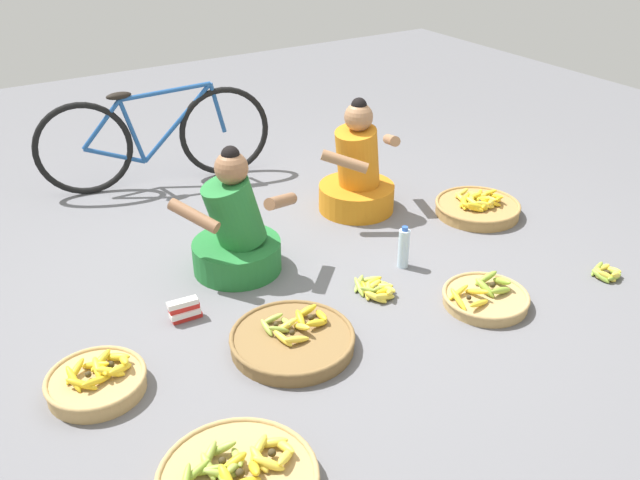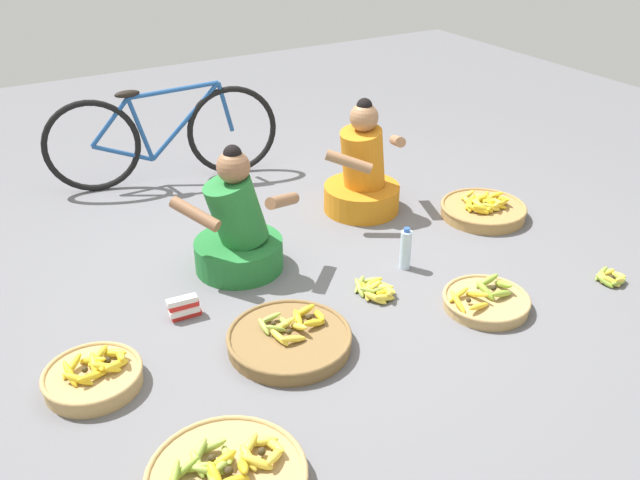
% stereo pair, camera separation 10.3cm
% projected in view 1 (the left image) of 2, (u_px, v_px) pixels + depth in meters
% --- Properties ---
extents(ground_plane, '(10.00, 10.00, 0.00)m').
position_uv_depth(ground_plane, '(302.00, 279.00, 3.99)').
color(ground_plane, slate).
extents(vendor_woman_front, '(0.75, 0.52, 0.77)m').
position_uv_depth(vendor_woman_front, '(236.00, 232.00, 3.97)').
color(vendor_woman_front, '#237233').
rests_on(vendor_woman_front, ground).
extents(vendor_woman_behind, '(0.73, 0.55, 0.79)m').
position_uv_depth(vendor_woman_behind, '(357.00, 175.00, 4.68)').
color(vendor_woman_behind, orange).
rests_on(vendor_woman_behind, ground).
extents(bicycle_leaning, '(1.68, 0.37, 0.73)m').
position_uv_depth(bicycle_leaning, '(156.00, 138.00, 5.01)').
color(bicycle_leaning, black).
rests_on(bicycle_leaning, ground).
extents(banana_basket_back_right, '(0.63, 0.63, 0.14)m').
position_uv_depth(banana_basket_back_right, '(293.00, 339.00, 3.41)').
color(banana_basket_back_right, brown).
rests_on(banana_basket_back_right, ground).
extents(banana_basket_back_left, '(0.47, 0.47, 0.14)m').
position_uv_depth(banana_basket_back_left, '(485.00, 298.00, 3.74)').
color(banana_basket_back_left, tan).
rests_on(banana_basket_back_left, ground).
extents(banana_basket_near_bicycle, '(0.46, 0.46, 0.16)m').
position_uv_depth(banana_basket_near_bicycle, '(97.00, 381.00, 3.12)').
color(banana_basket_near_bicycle, tan).
rests_on(banana_basket_near_bicycle, ground).
extents(banana_basket_front_left, '(0.63, 0.63, 0.15)m').
position_uv_depth(banana_basket_front_left, '(238.00, 480.00, 2.62)').
color(banana_basket_front_left, tan).
rests_on(banana_basket_front_left, ground).
extents(banana_basket_back_center, '(0.58, 0.58, 0.16)m').
position_uv_depth(banana_basket_back_center, '(478.00, 207.00, 4.70)').
color(banana_basket_back_center, '#A87F47').
rests_on(banana_basket_back_center, ground).
extents(loose_bananas_front_right, '(0.22, 0.29, 0.09)m').
position_uv_depth(loose_bananas_front_right, '(376.00, 288.00, 3.85)').
color(loose_bananas_front_right, gold).
rests_on(loose_bananas_front_right, ground).
extents(loose_bananas_mid_left, '(0.16, 0.18, 0.08)m').
position_uv_depth(loose_bananas_mid_left, '(607.00, 273.00, 4.00)').
color(loose_bananas_mid_left, '#8CAD38').
rests_on(loose_bananas_mid_left, ground).
extents(water_bottle, '(0.07, 0.07, 0.27)m').
position_uv_depth(water_bottle, '(404.00, 248.00, 4.06)').
color(water_bottle, silver).
rests_on(water_bottle, ground).
extents(packet_carton_stack, '(0.18, 0.07, 0.12)m').
position_uv_depth(packet_carton_stack, '(185.00, 310.00, 3.61)').
color(packet_carton_stack, red).
rests_on(packet_carton_stack, ground).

